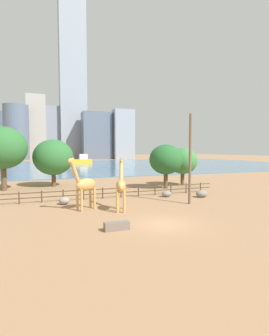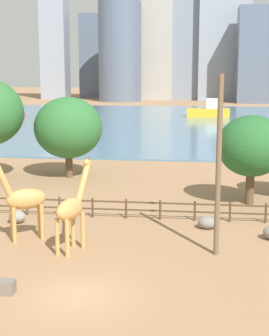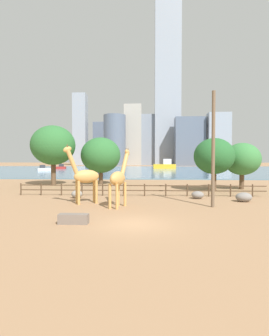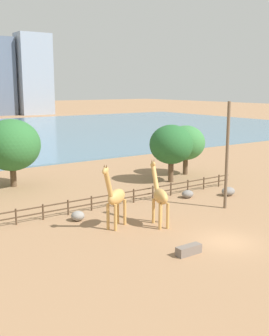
{
  "view_description": "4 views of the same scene",
  "coord_description": "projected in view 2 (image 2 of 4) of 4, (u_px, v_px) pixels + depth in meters",
  "views": [
    {
      "loc": [
        -8.85,
        -17.66,
        5.69
      ],
      "look_at": [
        -0.37,
        5.18,
        3.99
      ],
      "focal_mm": 28.0,
      "sensor_mm": 36.0,
      "label": 1
    },
    {
      "loc": [
        4.91,
        -20.31,
        9.53
      ],
      "look_at": [
        1.2,
        10.32,
        3.71
      ],
      "focal_mm": 55.0,
      "sensor_mm": 36.0,
      "label": 2
    },
    {
      "loc": [
        0.81,
        -15.64,
        3.91
      ],
      "look_at": [
        -0.76,
        14.43,
        2.89
      ],
      "focal_mm": 28.0,
      "sensor_mm": 36.0,
      "label": 3
    },
    {
      "loc": [
        -21.18,
        -19.11,
        10.66
      ],
      "look_at": [
        -2.76,
        7.3,
        4.39
      ],
      "focal_mm": 45.0,
      "sensor_mm": 36.0,
      "label": 4
    }
  ],
  "objects": [
    {
      "name": "boat_barge",
      "position": [
        14.0,
        114.0,
        105.9
      ],
      "size": [
        4.48,
        1.76,
        1.95
      ],
      "rotation": [
        0.0,
        0.0,
        3.18
      ],
      "color": "#B22D28",
      "rests_on": "harbor_water"
    },
    {
      "name": "skyline_block_wide",
      "position": [
        189.0,
        50.0,
        174.77
      ],
      "size": [
        15.77,
        14.83,
        32.82
      ],
      "primitive_type": "cube",
      "color": "gray",
      "rests_on": "ground"
    },
    {
      "name": "skyline_tower_far",
      "position": [
        120.0,
        52.0,
        162.56
      ],
      "size": [
        13.58,
        13.58,
        30.84
      ],
      "primitive_type": "cylinder",
      "color": "slate",
      "rests_on": "ground"
    },
    {
      "name": "utility_pole",
      "position": [
        218.0,
        167.0,
        26.3
      ],
      "size": [
        0.28,
        0.28,
        9.41
      ],
      "primitive_type": "cylinder",
      "color": "brown",
      "rests_on": "ground"
    },
    {
      "name": "boulder_by_pole",
      "position": [
        207.0,
        223.0,
        31.57
      ],
      "size": [
        1.21,
        1.0,
        0.75
      ],
      "primitive_type": "ellipsoid",
      "color": "gray",
      "rests_on": "ground"
    },
    {
      "name": "skyline_tower_needle",
      "position": [
        102.0,
        56.0,
        186.31
      ],
      "size": [
        15.06,
        9.66,
        29.49
      ],
      "primitive_type": "cube",
      "color": "slate",
      "rests_on": "ground"
    },
    {
      "name": "skyline_block_left",
      "position": [
        54.0,
        30.0,
        175.67
      ],
      "size": [
        8.59,
        8.1,
        46.93
      ],
      "primitive_type": "cube",
      "color": "#939EAD",
      "rests_on": "ground"
    },
    {
      "name": "tree_left_large",
      "position": [
        252.0,
        146.0,
        36.65
      ],
      "size": [
        4.88,
        4.88,
        6.48
      ],
      "color": "brown",
      "rests_on": "ground"
    },
    {
      "name": "harbor_water",
      "position": [
        171.0,
        122.0,
        97.25
      ],
      "size": [
        180.0,
        86.0,
        0.2
      ],
      "primitive_type": "cube",
      "color": "slate",
      "rests_on": "ground"
    },
    {
      "name": "enclosure_fence",
      "position": [
        115.0,
        207.0,
        33.76
      ],
      "size": [
        26.12,
        0.14,
        1.3
      ],
      "color": "#4C3826",
      "rests_on": "ground"
    },
    {
      "name": "tree_right_tall",
      "position": [
        68.0,
        128.0,
        46.19
      ],
      "size": [
        6.12,
        6.12,
        7.28
      ],
      "color": "brown",
      "rests_on": "ground"
    },
    {
      "name": "skyline_block_central",
      "position": [
        157.0,
        41.0,
        173.12
      ],
      "size": [
        11.15,
        12.93,
        39.11
      ],
      "primitive_type": "cube",
      "color": "#ADA89E",
      "rests_on": "ground"
    },
    {
      "name": "giraffe_tall",
      "position": [
        72.0,
        208.0,
        27.33
      ],
      "size": [
        1.71,
        3.48,
        4.94
      ],
      "rotation": [
        0.0,
        0.0,
        1.24
      ],
      "color": "tan",
      "rests_on": "ground"
    },
    {
      "name": "boat_tug",
      "position": [
        209.0,
        111.0,
        105.96
      ],
      "size": [
        8.72,
        3.27,
        3.81
      ],
      "rotation": [
        0.0,
        0.0,
        3.16
      ],
      "color": "gold",
      "rests_on": "harbor_water"
    },
    {
      "name": "boulder_near_fence",
      "position": [
        17.0,
        217.0,
        32.75
      ],
      "size": [
        1.09,
        1.06,
        0.79
      ],
      "primitive_type": "ellipsoid",
      "color": "gray",
      "rests_on": "ground"
    },
    {
      "name": "boat_ferry",
      "position": [
        67.0,
        108.0,
        123.37
      ],
      "size": [
        3.23,
        4.39,
        1.83
      ],
      "rotation": [
        0.0,
        0.0,
        2.04
      ],
      "color": "navy",
      "rests_on": "harbor_water"
    },
    {
      "name": "skyline_tower_glass",
      "position": [
        266.0,
        55.0,
        153.87
      ],
      "size": [
        17.24,
        10.29,
        28.34
      ],
      "primitive_type": "cube",
      "color": "slate",
      "rests_on": "ground"
    },
    {
      "name": "ground_plane",
      "position": [
        171.0,
        121.0,
        100.2
      ],
      "size": [
        400.0,
        400.0,
        0.0
      ],
      "primitive_type": "plane",
      "color": "#9E7551"
    },
    {
      "name": "giraffe_companion",
      "position": [
        23.0,
        199.0,
        29.07
      ],
      "size": [
        3.09,
        2.15,
        5.19
      ],
      "rotation": [
        0.0,
        0.0,
        3.67
      ],
      "color": "tan",
      "rests_on": "ground"
    }
  ]
}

